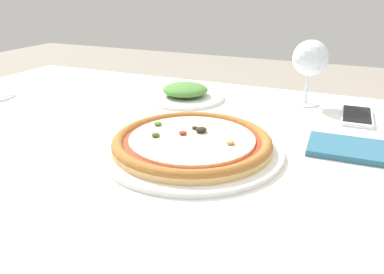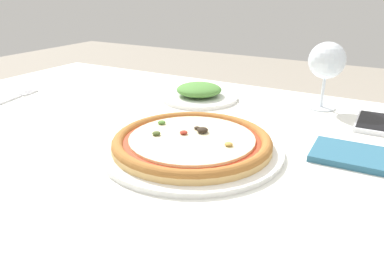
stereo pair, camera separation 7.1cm
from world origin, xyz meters
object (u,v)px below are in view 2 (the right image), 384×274
at_px(pizza_plate, 192,143).
at_px(cell_phone, 372,122).
at_px(wine_glass_far_left, 327,62).
at_px(fork, 16,97).
at_px(side_plate, 198,93).
at_px(dining_table, 138,166).

distance_m(pizza_plate, cell_phone, 0.44).
distance_m(pizza_plate, wine_glass_far_left, 0.45).
relative_size(fork, wine_glass_far_left, 0.99).
relative_size(pizza_plate, side_plate, 1.62).
bearing_deg(fork, cell_phone, 16.38).
bearing_deg(pizza_plate, side_plate, 116.93).
bearing_deg(dining_table, fork, 175.15).
bearing_deg(side_plate, wine_glass_far_left, 14.92).
height_order(pizza_plate, side_plate, side_plate).
bearing_deg(wine_glass_far_left, side_plate, -165.08).
relative_size(dining_table, side_plate, 6.40).
distance_m(pizza_plate, fork, 0.62).
height_order(cell_phone, side_plate, side_plate).
bearing_deg(dining_table, cell_phone, 34.20).
height_order(wine_glass_far_left, side_plate, wine_glass_far_left).
height_order(dining_table, cell_phone, cell_phone).
bearing_deg(cell_phone, dining_table, -145.80).
distance_m(fork, wine_glass_far_left, 0.85).
bearing_deg(wine_glass_far_left, pizza_plate, -111.31).
height_order(pizza_plate, fork, pizza_plate).
xyz_separation_m(dining_table, fork, (-0.45, 0.04, 0.09)).
bearing_deg(side_plate, fork, -151.12).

